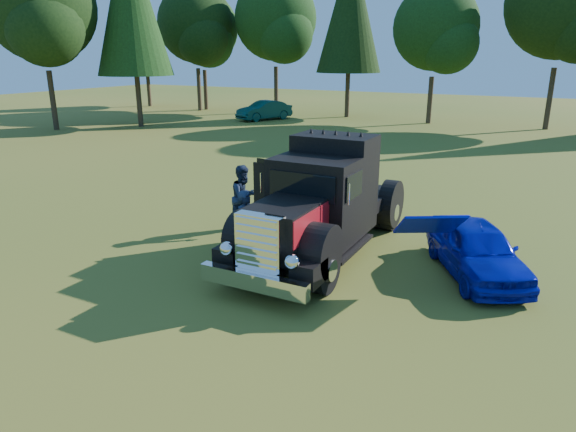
{
  "coord_description": "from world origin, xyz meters",
  "views": [
    {
      "loc": [
        4.81,
        -10.14,
        5.01
      ],
      "look_at": [
        -0.55,
        0.06,
        1.36
      ],
      "focal_mm": 32.0,
      "sensor_mm": 36.0,
      "label": 1
    }
  ],
  "objects_px": {
    "spectator_near": "(247,227)",
    "spectator_far": "(244,198)",
    "distant_teal_car": "(264,110)",
    "diamond_t_truck": "(320,207)",
    "hotrod_coupe": "(476,249)"
  },
  "relations": [
    {
      "from": "hotrod_coupe",
      "to": "spectator_far",
      "type": "xyz_separation_m",
      "value": [
        -6.59,
        0.27,
        0.33
      ]
    },
    {
      "from": "spectator_near",
      "to": "distant_teal_car",
      "type": "bearing_deg",
      "value": 41.73
    },
    {
      "from": "hotrod_coupe",
      "to": "spectator_near",
      "type": "bearing_deg",
      "value": -161.16
    },
    {
      "from": "diamond_t_truck",
      "to": "spectator_near",
      "type": "height_order",
      "value": "diamond_t_truck"
    },
    {
      "from": "diamond_t_truck",
      "to": "spectator_near",
      "type": "relative_size",
      "value": 3.91
    },
    {
      "from": "spectator_far",
      "to": "spectator_near",
      "type": "bearing_deg",
      "value": -131.9
    },
    {
      "from": "hotrod_coupe",
      "to": "spectator_far",
      "type": "relative_size",
      "value": 2.16
    },
    {
      "from": "spectator_near",
      "to": "distant_teal_car",
      "type": "xyz_separation_m",
      "value": [
        -14.35,
        25.47,
        -0.17
      ]
    },
    {
      "from": "spectator_near",
      "to": "spectator_far",
      "type": "distance_m",
      "value": 2.47
    },
    {
      "from": "diamond_t_truck",
      "to": "spectator_far",
      "type": "height_order",
      "value": "diamond_t_truck"
    },
    {
      "from": "spectator_far",
      "to": "distant_teal_car",
      "type": "bearing_deg",
      "value": 43.13
    },
    {
      "from": "spectator_far",
      "to": "distant_teal_car",
      "type": "xyz_separation_m",
      "value": [
        -12.97,
        23.42,
        -0.23
      ]
    },
    {
      "from": "spectator_near",
      "to": "spectator_far",
      "type": "xyz_separation_m",
      "value": [
        -1.38,
        2.05,
        0.06
      ]
    },
    {
      "from": "hotrod_coupe",
      "to": "spectator_far",
      "type": "distance_m",
      "value": 6.6
    },
    {
      "from": "spectator_near",
      "to": "hotrod_coupe",
      "type": "bearing_deg",
      "value": -58.83
    }
  ]
}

